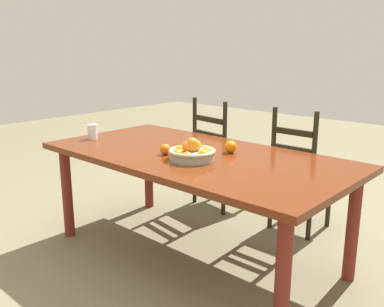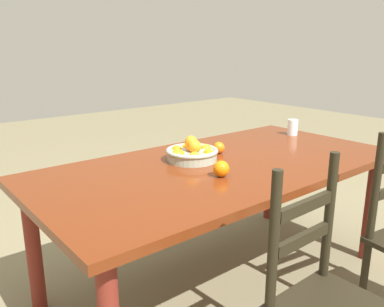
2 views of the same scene
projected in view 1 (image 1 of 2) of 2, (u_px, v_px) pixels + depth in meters
The scene contains 8 objects.
ground_plane at pixel (194, 255), 2.89m from camera, with size 12.00×12.00×0.00m, color #756C4F.
dining_table at pixel (195, 164), 2.74m from camera, with size 2.03×1.02×0.72m.
chair_near_window at pixel (299, 174), 3.21m from camera, with size 0.39×0.39×0.96m.
chair_by_cabinet at pixel (221, 156), 3.72m from camera, with size 0.50×0.50×0.97m.
fruit_bowl at pixel (192, 153), 2.54m from camera, with size 0.29×0.29×0.14m.
orange_loose_0 at pixel (231, 147), 2.72m from camera, with size 0.08×0.08×0.08m, color orange.
orange_loose_1 at pixel (165, 149), 2.67m from camera, with size 0.07×0.07×0.07m, color orange.
drinking_glass at pixel (93, 132), 3.13m from camera, with size 0.07×0.07×0.11m, color silver.
Camera 1 is at (1.76, -1.96, 1.39)m, focal length 39.29 mm.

